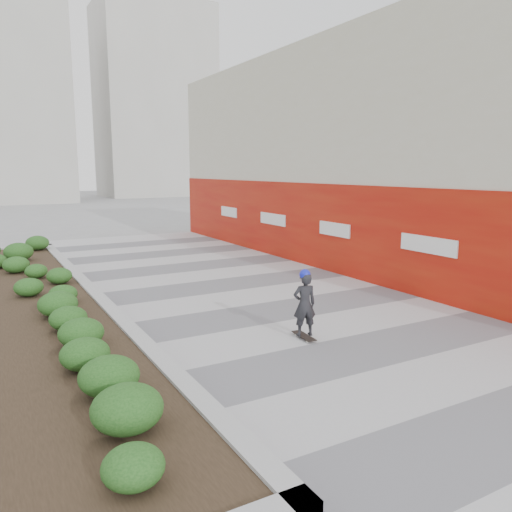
{
  "coord_description": "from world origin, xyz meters",
  "views": [
    {
      "loc": [
        -6.5,
        -5.22,
        3.49
      ],
      "look_at": [
        0.21,
        6.74,
        1.1
      ],
      "focal_mm": 35.0,
      "sensor_mm": 36.0,
      "label": 1
    }
  ],
  "objects": [
    {
      "name": "distant_bldg_north_r",
      "position": [
        15.0,
        60.0,
        12.0
      ],
      "size": [
        14.0,
        10.0,
        24.0
      ],
      "primitive_type": "cube",
      "color": "#ADAAA3",
      "rests_on": "ground"
    },
    {
      "name": "skateboarder",
      "position": [
        -0.76,
        2.97,
        0.75
      ],
      "size": [
        0.55,
        0.73,
        1.48
      ],
      "rotation": [
        0.0,
        0.0,
        -0.09
      ],
      "color": "beige",
      "rests_on": "ground"
    },
    {
      "name": "walkway",
      "position": [
        0.0,
        3.0,
        0.01
      ],
      "size": [
        8.0,
        36.0,
        0.01
      ],
      "primitive_type": "cube",
      "color": "#A8A8AD",
      "rests_on": "ground"
    },
    {
      "name": "manhole_cover",
      "position": [
        0.5,
        3.0,
        0.0
      ],
      "size": [
        0.44,
        0.44,
        0.01
      ],
      "primitive_type": "cylinder",
      "color": "#595654",
      "rests_on": "ground"
    },
    {
      "name": "planter",
      "position": [
        -5.5,
        7.0,
        0.42
      ],
      "size": [
        3.0,
        18.0,
        0.9
      ],
      "color": "#9E9EA0",
      "rests_on": "ground"
    },
    {
      "name": "building",
      "position": [
        6.98,
        8.98,
        3.98
      ],
      "size": [
        6.04,
        24.08,
        8.0
      ],
      "color": "beige",
      "rests_on": "ground"
    },
    {
      "name": "ground",
      "position": [
        0.0,
        0.0,
        0.0
      ],
      "size": [
        160.0,
        160.0,
        0.0
      ],
      "primitive_type": "plane",
      "color": "gray",
      "rests_on": "ground"
    }
  ]
}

